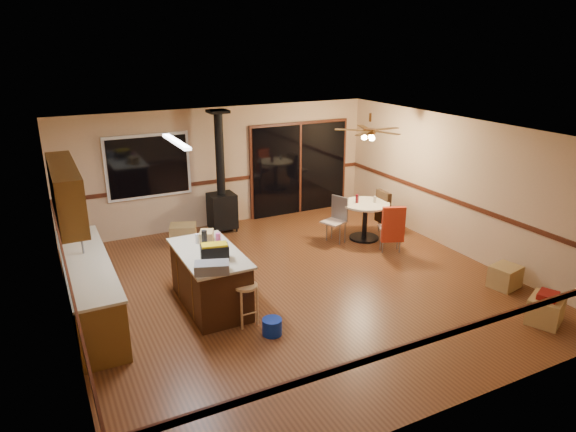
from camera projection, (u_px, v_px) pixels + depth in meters
floor at (296, 285)px, 8.70m from camera, size 7.00×7.00×0.00m
ceiling at (297, 132)px, 7.85m from camera, size 7.00×7.00×0.00m
wall_back at (222, 167)px, 11.23m from camera, size 7.00×0.00×7.00m
wall_front at (453, 309)px, 5.32m from camera, size 7.00×0.00×7.00m
wall_left at (62, 251)px, 6.78m from camera, size 0.00×7.00×7.00m
wall_right at (459, 186)px, 9.77m from camera, size 0.00×7.00×7.00m
chair_rail at (296, 230)px, 8.37m from camera, size 7.00×7.00×0.08m
window at (148, 166)px, 10.44m from camera, size 1.72×0.10×1.32m
sliding_door at (300, 169)px, 12.08m from camera, size 2.52×0.10×2.10m
lower_cabinets at (90, 290)px, 7.62m from camera, size 0.60×3.00×0.86m
countertop at (86, 262)px, 7.47m from camera, size 0.64×3.04×0.04m
upper_cabinets at (66, 192)px, 7.25m from camera, size 0.35×2.00×0.80m
kitchen_island at (210, 279)px, 7.91m from camera, size 0.88×1.68×0.90m
wood_stove at (222, 198)px, 10.95m from camera, size 0.55×0.50×2.52m
ceiling_fan at (369, 133)px, 10.01m from camera, size 0.24×0.24×0.55m
fluorescent_strip at (176, 142)px, 7.35m from camera, size 0.10×1.20×0.04m
toolbox_grey at (212, 268)px, 7.06m from camera, size 0.54×0.41×0.15m
toolbox_black at (215, 253)px, 7.45m from camera, size 0.44×0.30×0.22m
toolbox_yellow_lid at (214, 245)px, 7.41m from camera, size 0.40×0.27×0.03m
box_on_island at (207, 237)px, 8.11m from camera, size 0.30×0.34×0.19m
bottle_dark at (205, 239)px, 7.86m from camera, size 0.11×0.11×0.29m
bottle_pink at (218, 241)px, 7.88m from camera, size 0.09×0.09×0.24m
bottle_white at (197, 239)px, 8.05m from camera, size 0.07×0.07×0.17m
bar_stool at (246, 304)px, 7.43m from camera, size 0.39×0.39×0.63m
blue_bucket at (272, 327)px, 7.22m from camera, size 0.35×0.35×0.24m
dining_table at (365, 214)px, 10.56m from camera, size 0.98×0.98×0.78m
glass_red at (357, 199)px, 10.47m from camera, size 0.07×0.07×0.17m
glass_cream at (375, 199)px, 10.49m from camera, size 0.07×0.07×0.13m
chair_left at (337, 214)px, 10.40m from camera, size 0.52×0.52×0.51m
chair_near at (393, 224)px, 9.82m from camera, size 0.56×0.58×0.70m
chair_right at (384, 207)px, 10.81m from camera, size 0.48×0.44×0.70m
box_under_window at (183, 234)px, 10.39m from camera, size 0.62×0.56×0.41m
box_corner_a at (546, 310)px, 7.51m from camera, size 0.65×0.61×0.39m
box_corner_b at (505, 277)px, 8.58m from camera, size 0.53×0.48×0.38m
box_small_red at (548, 296)px, 7.43m from camera, size 0.39×0.36×0.08m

